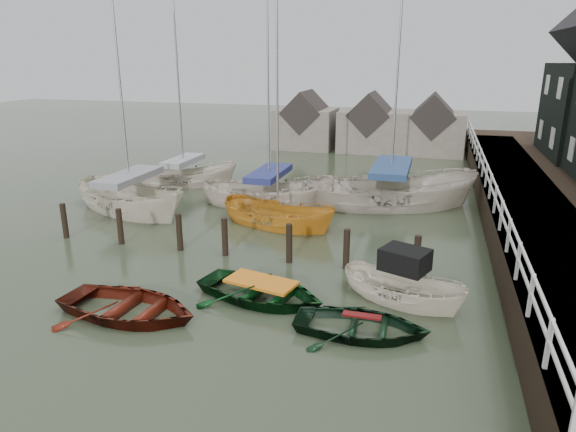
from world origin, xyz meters
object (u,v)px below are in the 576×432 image
(rowboat_green, at_px, (261,300))
(sailboat_e, at_px, (185,184))
(rowboat_red, at_px, (130,316))
(sailboat_d, at_px, (389,204))
(rowboat_dkgreen, at_px, (361,334))
(sailboat_a, at_px, (132,209))
(sailboat_c, at_px, (278,224))
(sailboat_b, at_px, (269,203))
(motorboat, at_px, (402,297))

(rowboat_green, relative_size, sailboat_e, 0.37)
(rowboat_red, distance_m, sailboat_d, 14.40)
(rowboat_dkgreen, bearing_deg, rowboat_green, 68.29)
(rowboat_dkgreen, distance_m, sailboat_a, 14.39)
(sailboat_d, distance_m, sailboat_e, 11.49)
(rowboat_green, distance_m, sailboat_d, 11.49)
(sailboat_c, bearing_deg, sailboat_b, 41.41)
(motorboat, xyz_separation_m, sailboat_e, (-12.74, 11.19, -0.05))
(rowboat_green, distance_m, sailboat_c, 7.06)
(sailboat_a, height_order, sailboat_d, sailboat_d)
(rowboat_green, xyz_separation_m, sailboat_c, (-1.60, 6.87, 0.02))
(rowboat_green, distance_m, sailboat_b, 10.27)
(sailboat_b, bearing_deg, rowboat_red, 167.91)
(sailboat_a, distance_m, sailboat_c, 7.15)
(sailboat_d, bearing_deg, rowboat_dkgreen, 165.50)
(rowboat_dkgreen, xyz_separation_m, sailboat_e, (-11.86, 13.39, 0.07))
(rowboat_dkgreen, height_order, sailboat_a, sailboat_a)
(sailboat_c, bearing_deg, sailboat_d, -28.13)
(rowboat_red, xyz_separation_m, sailboat_a, (-5.56, 8.94, 0.06))
(rowboat_green, relative_size, rowboat_dkgreen, 1.14)
(rowboat_dkgreen, xyz_separation_m, sailboat_d, (-0.42, 12.30, 0.06))
(motorboat, bearing_deg, rowboat_green, 126.70)
(rowboat_green, bearing_deg, rowboat_dkgreen, -97.28)
(rowboat_green, height_order, motorboat, motorboat)
(sailboat_a, bearing_deg, rowboat_red, -124.25)
(rowboat_dkgreen, bearing_deg, sailboat_c, 28.79)
(rowboat_green, relative_size, sailboat_c, 0.36)
(sailboat_a, xyz_separation_m, sailboat_b, (5.81, 2.86, 0.00))
(sailboat_d, bearing_deg, sailboat_c, 118.46)
(rowboat_red, height_order, sailboat_b, sailboat_b)
(motorboat, xyz_separation_m, sailboat_b, (-6.95, 8.78, -0.05))
(motorboat, distance_m, sailboat_e, 16.96)
(rowboat_red, xyz_separation_m, motorboat, (7.20, 3.03, 0.11))
(sailboat_c, distance_m, sailboat_e, 8.93)
(rowboat_green, relative_size, sailboat_a, 0.33)
(rowboat_dkgreen, bearing_deg, sailboat_e, 39.77)
(rowboat_red, distance_m, motorboat, 7.81)
(rowboat_dkgreen, height_order, sailboat_d, sailboat_d)
(rowboat_red, relative_size, rowboat_green, 1.03)
(rowboat_dkgreen, xyz_separation_m, sailboat_c, (-4.73, 8.01, 0.02))
(sailboat_a, height_order, sailboat_c, sailboat_a)
(rowboat_dkgreen, relative_size, sailboat_d, 0.26)
(motorboat, distance_m, sailboat_a, 14.07)
(sailboat_c, distance_m, sailboat_d, 6.08)
(rowboat_red, xyz_separation_m, rowboat_green, (3.20, 1.97, 0.00))
(sailboat_d, bearing_deg, rowboat_green, 149.93)
(rowboat_dkgreen, distance_m, sailboat_b, 12.54)
(motorboat, bearing_deg, sailboat_c, 65.81)
(sailboat_b, bearing_deg, sailboat_c, -166.42)
(sailboat_a, xyz_separation_m, sailboat_c, (7.15, -0.10, -0.04))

